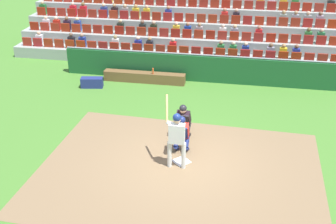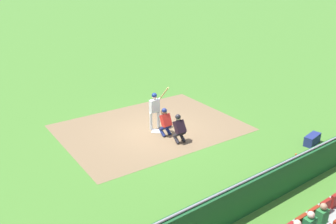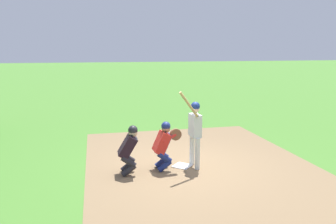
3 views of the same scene
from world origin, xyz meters
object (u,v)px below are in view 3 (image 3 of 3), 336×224
Objects in this scene: home_plate_marker at (182,166)px; catcher_crouching at (164,143)px; home_plate_umpire at (129,147)px; batter_at_plate at (195,127)px.

catcher_crouching reaches higher than home_plate_marker.
catcher_crouching is 0.91m from home_plate_umpire.
catcher_crouching is at bearing -80.11° from home_plate_marker.
home_plate_umpire is at bearing -85.94° from catcher_crouching.
batter_at_plate reaches higher than catcher_crouching.
batter_at_plate is at bearing 88.54° from catcher_crouching.
home_plate_umpire is at bearing -88.56° from batter_at_plate.
batter_at_plate is 0.91m from catcher_crouching.
home_plate_marker is 0.35× the size of home_plate_umpire.
home_plate_marker is 0.88m from catcher_crouching.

